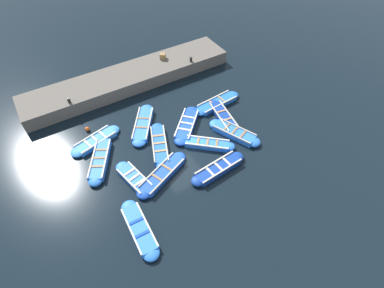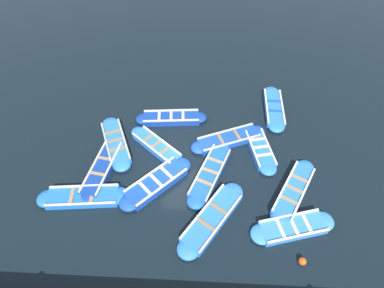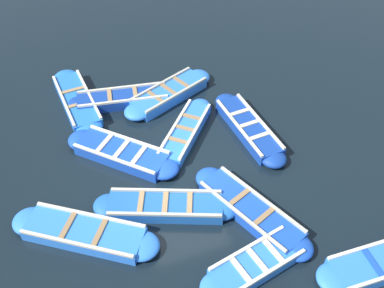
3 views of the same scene
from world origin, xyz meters
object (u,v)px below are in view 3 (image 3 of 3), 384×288
object	(u,v)px
boat_tucked	(85,233)
boat_bow_out	(257,264)
boat_inner_gap	(251,211)
boat_outer_right	(165,207)
boat_end_of_row	(122,153)
boat_stern_in	(169,94)
boat_drifting	(185,132)
boat_centre	(123,99)
boat_far_corner	(77,101)
boat_outer_left	(249,128)

from	to	relation	value
boat_tucked	boat_bow_out	bearing A→B (deg)	148.59
boat_inner_gap	boat_outer_right	size ratio (longest dim) A/B	1.00
boat_end_of_row	boat_stern_in	world-z (taller)	boat_stern_in
boat_inner_gap	boat_tucked	size ratio (longest dim) A/B	1.03
boat_stern_in	boat_inner_gap	bearing A→B (deg)	95.29
boat_inner_gap	boat_outer_right	xyz separation A→B (m)	(2.09, -0.90, 0.01)
boat_inner_gap	boat_end_of_row	distance (m)	4.22
boat_drifting	boat_bow_out	bearing A→B (deg)	90.88
boat_inner_gap	boat_centre	size ratio (longest dim) A/B	1.01
boat_bow_out	boat_far_corner	bearing A→B (deg)	-68.70
boat_end_of_row	boat_drifting	xyz separation A→B (m)	(-2.09, -0.26, -0.02)
boat_stern_in	boat_outer_left	bearing A→B (deg)	125.98
boat_outer_left	boat_drifting	xyz separation A→B (m)	(1.95, -0.53, -0.02)
boat_outer_left	boat_stern_in	size ratio (longest dim) A/B	1.02
boat_bow_out	boat_outer_right	xyz separation A→B (m)	(1.55, -2.38, 0.02)
boat_bow_out	boat_outer_left	xyz separation A→B (m)	(-1.87, -4.44, 0.03)
boat_centre	boat_bow_out	bearing A→B (deg)	101.83
boat_centre	boat_outer_left	xyz separation A→B (m)	(-3.39, 2.81, -0.00)
boat_stern_in	boat_bow_out	bearing A→B (deg)	89.72
boat_bow_out	boat_far_corner	world-z (taller)	boat_far_corner
boat_end_of_row	boat_tucked	world-z (taller)	boat_end_of_row
boat_centre	boat_tucked	xyz separation A→B (m)	(2.22, 4.96, -0.02)
boat_drifting	boat_inner_gap	bearing A→B (deg)	100.05
boat_tucked	boat_stern_in	xyz separation A→B (m)	(-3.77, -4.69, 0.02)
boat_drifting	boat_end_of_row	bearing A→B (deg)	6.95
boat_drifting	boat_far_corner	xyz separation A→B (m)	(2.93, -2.74, -0.01)
boat_outer_right	boat_outer_left	bearing A→B (deg)	-148.98
boat_outer_right	boat_tucked	bearing A→B (deg)	2.51
boat_bow_out	boat_outer_right	bearing A→B (deg)	-56.91
boat_bow_out	boat_outer_right	size ratio (longest dim) A/B	0.83
boat_inner_gap	boat_stern_in	distance (m)	5.51
boat_outer_left	boat_far_corner	bearing A→B (deg)	-33.87
boat_centre	boat_outer_right	size ratio (longest dim) A/B	1.00
boat_outer_left	boat_outer_right	distance (m)	4.00
boat_drifting	boat_far_corner	distance (m)	4.02
boat_inner_gap	boat_outer_right	world-z (taller)	boat_outer_right
boat_tucked	boat_stern_in	size ratio (longest dim) A/B	1.03
boat_end_of_row	boat_drifting	world-z (taller)	boat_end_of_row
boat_centre	boat_drifting	distance (m)	2.69
boat_end_of_row	boat_bow_out	distance (m)	5.19
boat_end_of_row	boat_outer_right	xyz separation A→B (m)	(-0.62, 2.34, -0.01)
boat_far_corner	boat_bow_out	bearing A→B (deg)	111.30
boat_end_of_row	boat_outer_left	size ratio (longest dim) A/B	0.87
boat_bow_out	boat_outer_left	distance (m)	4.82
boat_inner_gap	boat_bow_out	size ratio (longest dim) A/B	1.21
boat_outer_right	boat_far_corner	size ratio (longest dim) A/B	1.00
boat_end_of_row	boat_outer_left	world-z (taller)	boat_end_of_row
boat_outer_right	boat_far_corner	xyz separation A→B (m)	(1.46, -5.34, -0.01)
boat_drifting	boat_outer_right	distance (m)	2.98
boat_outer_right	boat_far_corner	world-z (taller)	boat_outer_right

